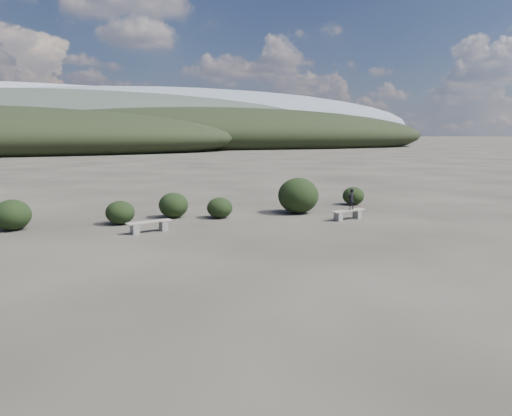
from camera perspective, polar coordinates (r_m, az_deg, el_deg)
name	(u,v)px	position (r m, az deg, el deg)	size (l,w,h in m)	color
ground	(315,264)	(13.81, 6.80, -6.43)	(1200.00, 1200.00, 0.00)	#302C25
bench_left	(149,226)	(18.43, -12.09, -1.98)	(1.71, 0.74, 0.42)	gray
bench_right	(348,214)	(21.07, 10.46, -0.65)	(1.68, 0.67, 0.41)	gray
seated_person	(351,199)	(21.11, 10.84, 1.01)	(0.32, 0.21, 0.88)	black
shrub_a	(120,213)	(20.36, -15.26, -0.51)	(1.14, 1.14, 0.93)	black
shrub_b	(174,205)	(21.47, -9.41, 0.31)	(1.25, 1.25, 1.07)	black
shrub_c	(220,208)	(21.17, -4.17, 0.03)	(1.09, 1.09, 0.87)	black
shrub_d	(298,196)	(22.45, 4.85, 1.43)	(1.83, 1.83, 1.60)	black
shrub_e	(353,196)	(25.55, 11.07, 1.37)	(1.08, 1.08, 0.90)	black
shrub_f	(12,215)	(20.52, -26.10, -0.71)	(1.35, 1.35, 1.14)	black
mountain_ridges	(46,122)	(350.76, -22.91, 8.99)	(500.00, 400.00, 56.00)	black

